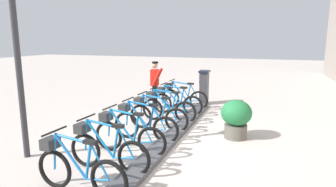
{
  "coord_description": "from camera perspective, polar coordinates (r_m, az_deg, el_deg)",
  "views": [
    {
      "loc": [
        -2.14,
        6.34,
        2.46
      ],
      "look_at": [
        0.5,
        -1.33,
        0.9
      ],
      "focal_mm": 30.7,
      "sensor_mm": 36.0,
      "label": 1
    }
  ],
  "objects": [
    {
      "name": "bike_docked_6",
      "position": [
        5.59,
        -12.36,
        -10.68
      ],
      "size": [
        1.72,
        0.54,
        1.02
      ],
      "color": "black",
      "rests_on": "ground"
    },
    {
      "name": "ground_plane",
      "position": [
        7.13,
        0.33,
        -9.3
      ],
      "size": [
        60.0,
        60.0,
        0.0
      ],
      "primitive_type": "plane",
      "color": "beige"
    },
    {
      "name": "bike_docked_1",
      "position": [
        9.39,
        1.4,
        -1.61
      ],
      "size": [
        1.72,
        0.54,
        1.02
      ],
      "color": "black",
      "rests_on": "ground"
    },
    {
      "name": "worker_near_rack",
      "position": [
        10.21,
        -2.61,
        2.13
      ],
      "size": [
        0.5,
        0.68,
        1.66
      ],
      "color": "white",
      "rests_on": "ground"
    },
    {
      "name": "bike_docked_5",
      "position": [
        6.3,
        -8.25,
        -8.06
      ],
      "size": [
        1.72,
        0.54,
        1.02
      ],
      "color": "black",
      "rests_on": "ground"
    },
    {
      "name": "bike_docked_4",
      "position": [
        7.04,
        -5.03,
        -5.94
      ],
      "size": [
        1.72,
        0.54,
        1.02
      ],
      "color": "black",
      "rests_on": "ground"
    },
    {
      "name": "bike_docked_7",
      "position": [
        4.94,
        -17.7,
        -13.96
      ],
      "size": [
        1.72,
        0.54,
        1.02
      ],
      "color": "black",
      "rests_on": "ground"
    },
    {
      "name": "dock_rail_base",
      "position": [
        7.12,
        0.33,
        -8.92
      ],
      "size": [
        0.44,
        7.71,
        0.1
      ],
      "primitive_type": "cube",
      "color": "#47474C",
      "rests_on": "ground"
    },
    {
      "name": "lamp_post",
      "position": [
        6.45,
        -28.17,
        11.73
      ],
      "size": [
        0.32,
        0.32,
        4.15
      ],
      "color": "#2D2D33",
      "rests_on": "ground"
    },
    {
      "name": "payment_kiosk",
      "position": [
        10.95,
        7.18,
        1.37
      ],
      "size": [
        0.36,
        0.52,
        1.28
      ],
      "color": "#38383D",
      "rests_on": "ground"
    },
    {
      "name": "bike_docked_3",
      "position": [
        7.81,
        -2.45,
        -4.21
      ],
      "size": [
        1.72,
        0.54,
        1.02
      ],
      "color": "black",
      "rests_on": "ground"
    },
    {
      "name": "bike_docked_0",
      "position": [
        10.2,
        2.87,
        -0.62
      ],
      "size": [
        1.72,
        0.54,
        1.02
      ],
      "color": "black",
      "rests_on": "ground"
    },
    {
      "name": "planter_bush",
      "position": [
        7.34,
        13.39,
        -4.58
      ],
      "size": [
        0.76,
        0.76,
        0.97
      ],
      "color": "#59544C",
      "rests_on": "ground"
    },
    {
      "name": "bike_docked_2",
      "position": [
        8.59,
        -0.35,
        -2.8
      ],
      "size": [
        1.72,
        0.54,
        1.02
      ],
      "color": "black",
      "rests_on": "ground"
    }
  ]
}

